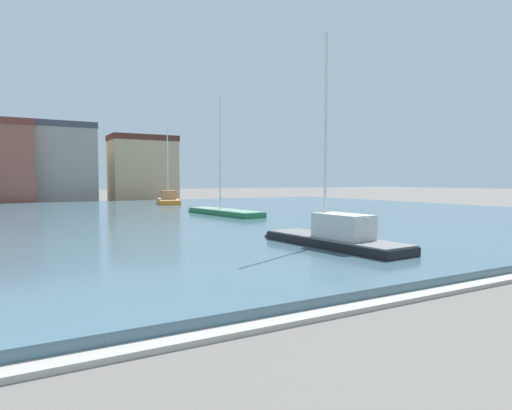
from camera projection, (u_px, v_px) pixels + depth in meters
harbor_water at (75, 220)px, 30.62m from camera, size 77.45×50.03×0.35m
quay_edge_coping at (259, 326)px, 8.77m from camera, size 77.45×0.50×0.12m
sailboat_black at (326, 240)px, 17.77m from camera, size 2.11×7.82×8.78m
sailboat_orange at (168, 201)px, 50.45m from camera, size 4.25×8.95×8.83m
sailboat_green at (219, 213)px, 34.09m from camera, size 2.61×9.52×9.35m
townhouse_wide_warehouse at (65, 163)px, 58.32m from camera, size 7.63×5.32×10.50m
townhouse_narrow_midrow at (143, 168)px, 63.07m from camera, size 9.13×5.46×9.28m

